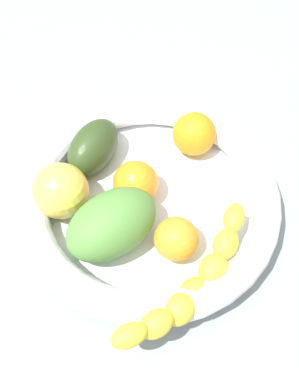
{
  "coord_description": "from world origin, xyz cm",
  "views": [
    {
      "loc": [
        11.21,
        28.05,
        54.69
      ],
      "look_at": [
        0.0,
        0.0,
        7.61
      ],
      "focal_mm": 41.71,
      "sensor_mm": 36.0,
      "label": 1
    }
  ],
  "objects_px": {
    "orange_front": "(136,183)",
    "orange_mid_right": "(194,134)",
    "avocado_dark": "(93,148)",
    "fruit_bowl": "(150,199)",
    "apple_yellow": "(61,191)",
    "mango_green": "(112,224)",
    "banana_draped_left": "(194,285)",
    "orange_mid_left": "(176,239)"
  },
  "relations": [
    {
      "from": "fruit_bowl",
      "to": "orange_mid_right",
      "type": "bearing_deg",
      "value": -144.65
    },
    {
      "from": "orange_mid_left",
      "to": "avocado_dark",
      "type": "distance_m",
      "value": 0.17
    },
    {
      "from": "banana_draped_left",
      "to": "mango_green",
      "type": "relative_size",
      "value": 1.71
    },
    {
      "from": "fruit_bowl",
      "to": "orange_mid_right",
      "type": "xyz_separation_m",
      "value": [
        -0.09,
        -0.07,
        0.02
      ]
    },
    {
      "from": "orange_front",
      "to": "apple_yellow",
      "type": "distance_m",
      "value": 0.09
    },
    {
      "from": "fruit_bowl",
      "to": "mango_green",
      "type": "height_order",
      "value": "mango_green"
    },
    {
      "from": "orange_mid_right",
      "to": "mango_green",
      "type": "height_order",
      "value": "mango_green"
    },
    {
      "from": "banana_draped_left",
      "to": "apple_yellow",
      "type": "bearing_deg",
      "value": -59.13
    },
    {
      "from": "orange_front",
      "to": "apple_yellow",
      "type": "height_order",
      "value": "apple_yellow"
    },
    {
      "from": "fruit_bowl",
      "to": "orange_mid_right",
      "type": "height_order",
      "value": "orange_mid_right"
    },
    {
      "from": "orange_mid_right",
      "to": "mango_green",
      "type": "relative_size",
      "value": 0.51
    },
    {
      "from": "orange_front",
      "to": "mango_green",
      "type": "xyz_separation_m",
      "value": [
        0.05,
        0.05,
        0.01
      ]
    },
    {
      "from": "orange_mid_left",
      "to": "apple_yellow",
      "type": "xyz_separation_m",
      "value": [
        0.11,
        -0.11,
        0.01
      ]
    },
    {
      "from": "banana_draped_left",
      "to": "orange_mid_right",
      "type": "relative_size",
      "value": 3.37
    },
    {
      "from": "fruit_bowl",
      "to": "orange_mid_left",
      "type": "distance_m",
      "value": 0.07
    },
    {
      "from": "banana_draped_left",
      "to": "orange_mid_left",
      "type": "relative_size",
      "value": 3.76
    },
    {
      "from": "orange_mid_left",
      "to": "mango_green",
      "type": "xyz_separation_m",
      "value": [
        0.07,
        -0.04,
        0.01
      ]
    },
    {
      "from": "fruit_bowl",
      "to": "apple_yellow",
      "type": "relative_size",
      "value": 4.68
    },
    {
      "from": "orange_mid_left",
      "to": "mango_green",
      "type": "height_order",
      "value": "mango_green"
    },
    {
      "from": "banana_draped_left",
      "to": "orange_mid_right",
      "type": "bearing_deg",
      "value": -115.0
    },
    {
      "from": "orange_mid_left",
      "to": "fruit_bowl",
      "type": "bearing_deg",
      "value": -85.48
    },
    {
      "from": "orange_front",
      "to": "orange_mid_right",
      "type": "bearing_deg",
      "value": -156.12
    },
    {
      "from": "fruit_bowl",
      "to": "orange_mid_right",
      "type": "relative_size",
      "value": 5.55
    },
    {
      "from": "banana_draped_left",
      "to": "fruit_bowl",
      "type": "bearing_deg",
      "value": -90.2
    },
    {
      "from": "fruit_bowl",
      "to": "apple_yellow",
      "type": "xyz_separation_m",
      "value": [
        0.1,
        -0.04,
        0.02
      ]
    },
    {
      "from": "banana_draped_left",
      "to": "orange_front",
      "type": "bearing_deg",
      "value": -85.9
    },
    {
      "from": "fruit_bowl",
      "to": "apple_yellow",
      "type": "distance_m",
      "value": 0.11
    },
    {
      "from": "fruit_bowl",
      "to": "mango_green",
      "type": "relative_size",
      "value": 2.81
    },
    {
      "from": "fruit_bowl",
      "to": "banana_draped_left",
      "type": "xyz_separation_m",
      "value": [
        0.0,
        0.13,
        0.02
      ]
    },
    {
      "from": "orange_mid_right",
      "to": "apple_yellow",
      "type": "distance_m",
      "value": 0.2
    },
    {
      "from": "banana_draped_left",
      "to": "mango_green",
      "type": "height_order",
      "value": "mango_green"
    },
    {
      "from": "mango_green",
      "to": "orange_front",
      "type": "bearing_deg",
      "value": -134.99
    },
    {
      "from": "apple_yellow",
      "to": "mango_green",
      "type": "distance_m",
      "value": 0.08
    },
    {
      "from": "orange_front",
      "to": "orange_mid_right",
      "type": "xyz_separation_m",
      "value": [
        -0.1,
        -0.05,
        0.0
      ]
    },
    {
      "from": "avocado_dark",
      "to": "fruit_bowl",
      "type": "bearing_deg",
      "value": 114.54
    },
    {
      "from": "apple_yellow",
      "to": "mango_green",
      "type": "relative_size",
      "value": 0.6
    },
    {
      "from": "avocado_dark",
      "to": "orange_mid_left",
      "type": "bearing_deg",
      "value": 106.44
    },
    {
      "from": "orange_mid_right",
      "to": "orange_mid_left",
      "type": "bearing_deg",
      "value": 57.71
    },
    {
      "from": "apple_yellow",
      "to": "avocado_dark",
      "type": "height_order",
      "value": "apple_yellow"
    },
    {
      "from": "fruit_bowl",
      "to": "avocado_dark",
      "type": "xyz_separation_m",
      "value": [
        0.04,
        -0.1,
        0.02
      ]
    },
    {
      "from": "apple_yellow",
      "to": "orange_mid_right",
      "type": "bearing_deg",
      "value": -172.43
    },
    {
      "from": "orange_mid_right",
      "to": "mango_green",
      "type": "distance_m",
      "value": 0.18
    }
  ]
}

